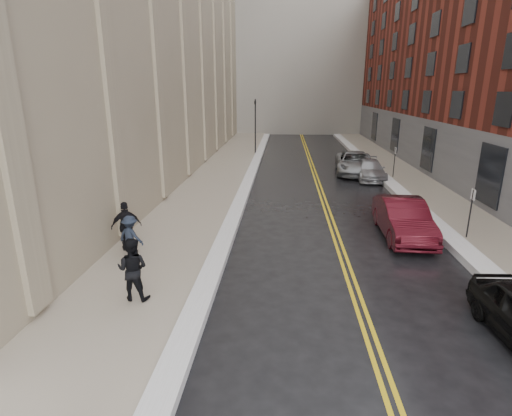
# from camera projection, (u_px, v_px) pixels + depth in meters

# --- Properties ---
(ground) EXTENTS (160.00, 160.00, 0.00)m
(ground) POSITION_uv_depth(u_px,v_px,m) (273.00, 352.00, 9.70)
(ground) COLOR black
(ground) RESTS_ON ground
(sidewalk_left) EXTENTS (4.00, 64.00, 0.15)m
(sidewalk_left) POSITION_uv_depth(u_px,v_px,m) (209.00, 188.00, 25.27)
(sidewalk_left) COLOR gray
(sidewalk_left) RESTS_ON ground
(sidewalk_right) EXTENTS (3.00, 64.00, 0.15)m
(sidewalk_right) POSITION_uv_depth(u_px,v_px,m) (428.00, 192.00, 24.35)
(sidewalk_right) COLOR gray
(sidewalk_right) RESTS_ON ground
(lane_stripe_a) EXTENTS (0.12, 64.00, 0.01)m
(lane_stripe_a) POSITION_uv_depth(u_px,v_px,m) (319.00, 191.00, 24.82)
(lane_stripe_a) COLOR gold
(lane_stripe_a) RESTS_ON ground
(lane_stripe_b) EXTENTS (0.12, 64.00, 0.01)m
(lane_stripe_b) POSITION_uv_depth(u_px,v_px,m) (323.00, 191.00, 24.81)
(lane_stripe_b) COLOR gold
(lane_stripe_b) RESTS_ON ground
(snow_ridge_left) EXTENTS (0.70, 60.80, 0.26)m
(snow_ridge_left) POSITION_uv_depth(u_px,v_px,m) (246.00, 188.00, 25.10)
(snow_ridge_left) COLOR white
(snow_ridge_left) RESTS_ON ground
(snow_ridge_right) EXTENTS (0.85, 60.80, 0.30)m
(snow_ridge_right) POSITION_uv_depth(u_px,v_px,m) (397.00, 190.00, 24.46)
(snow_ridge_right) COLOR white
(snow_ridge_right) RESTS_ON ground
(traffic_signal) EXTENTS (0.18, 0.15, 5.20)m
(traffic_signal) POSITION_uv_depth(u_px,v_px,m) (255.00, 122.00, 37.65)
(traffic_signal) COLOR black
(traffic_signal) RESTS_ON ground
(parking_sign_near) EXTENTS (0.06, 0.35, 2.23)m
(parking_sign_near) POSITION_uv_depth(u_px,v_px,m) (471.00, 210.00, 16.42)
(parking_sign_near) COLOR black
(parking_sign_near) RESTS_ON ground
(parking_sign_far) EXTENTS (0.06, 0.35, 2.23)m
(parking_sign_far) POSITION_uv_depth(u_px,v_px,m) (395.00, 160.00, 27.88)
(parking_sign_far) COLOR black
(parking_sign_far) RESTS_ON ground
(car_maroon) EXTENTS (1.82, 4.98, 1.63)m
(car_maroon) POSITION_uv_depth(u_px,v_px,m) (403.00, 219.00, 17.02)
(car_maroon) COLOR #400B14
(car_maroon) RESTS_ON ground
(car_silver_near) EXTENTS (2.06, 4.65, 1.33)m
(car_silver_near) POSITION_uv_depth(u_px,v_px,m) (370.00, 170.00, 28.06)
(car_silver_near) COLOR #919398
(car_silver_near) RESTS_ON ground
(car_silver_far) EXTENTS (3.20, 6.06, 1.62)m
(car_silver_far) POSITION_uv_depth(u_px,v_px,m) (355.00, 163.00, 29.75)
(car_silver_far) COLOR gray
(car_silver_far) RESTS_ON ground
(pedestrian_a) EXTENTS (0.96, 0.76, 1.90)m
(pedestrian_a) POSITION_uv_depth(u_px,v_px,m) (133.00, 269.00, 11.61)
(pedestrian_a) COLOR black
(pedestrian_a) RESTS_ON sidewalk_left
(pedestrian_b) EXTENTS (1.16, 0.89, 1.58)m
(pedestrian_b) POSITION_uv_depth(u_px,v_px,m) (131.00, 236.00, 14.63)
(pedestrian_b) COLOR #1B2231
(pedestrian_b) RESTS_ON sidewalk_left
(pedestrian_c) EXTENTS (1.21, 0.87, 1.91)m
(pedestrian_c) POSITION_uv_depth(u_px,v_px,m) (127.00, 226.00, 15.23)
(pedestrian_c) COLOR black
(pedestrian_c) RESTS_ON sidewalk_left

